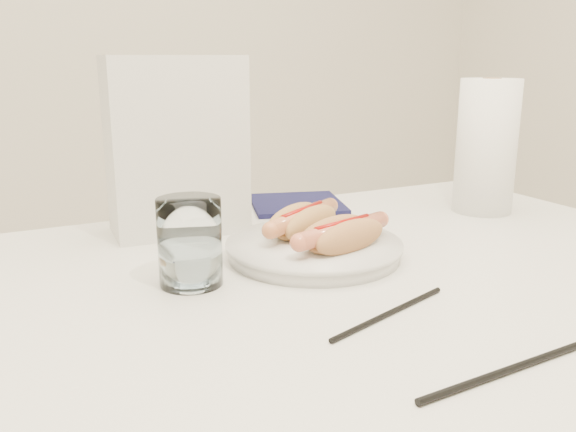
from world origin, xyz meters
name	(u,v)px	position (x,y,z in m)	size (l,w,h in m)	color
table	(317,324)	(0.00, 0.00, 0.69)	(1.20, 0.80, 0.75)	silver
plate	(314,251)	(0.04, 0.08, 0.76)	(0.23, 0.23, 0.02)	silver
hotdog_left	(303,222)	(0.04, 0.12, 0.79)	(0.15, 0.12, 0.04)	tan
hotdog_right	(342,235)	(0.06, 0.04, 0.79)	(0.16, 0.10, 0.04)	#BD7E49
water_glass	(190,242)	(-0.15, 0.06, 0.80)	(0.08, 0.08, 0.11)	silver
chopstick_near	(390,313)	(0.02, -0.13, 0.75)	(0.01, 0.01, 0.19)	black
chopstick_far	(514,368)	(0.04, -0.28, 0.75)	(0.01, 0.01, 0.22)	black
napkin_box	(176,146)	(-0.09, 0.29, 0.89)	(0.20, 0.11, 0.27)	silver
navy_napkin	(297,204)	(0.15, 0.35, 0.75)	(0.16, 0.16, 0.01)	#111237
paper_towel_roll	(486,146)	(0.43, 0.17, 0.87)	(0.10, 0.10, 0.23)	white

